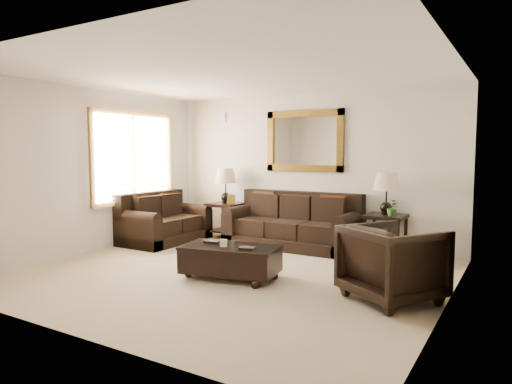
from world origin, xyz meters
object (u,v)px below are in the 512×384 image
Objects in this scene: sofa at (293,227)px; armchair at (393,259)px; coffee_table at (231,258)px; loveseat at (163,224)px; end_table_right at (386,201)px; end_table_left at (226,192)px.

armchair is (2.25, -2.07, 0.12)m from sofa.
sofa is 1.69× the size of coffee_table.
sofa reaches higher than armchair.
armchair reaches higher than loveseat.
end_table_right is 1.43× the size of armchair.
end_table_right reaches higher than sofa.
end_table_right is at bearing 0.06° from end_table_left.
coffee_table is at bearing -120.73° from end_table_right.
loveseat reaches higher than coffee_table.
armchair is at bearing -30.15° from end_table_left.
armchair reaches higher than coffee_table.
end_table_right reaches higher than loveseat.
sofa is 1.60m from end_table_left.
coffee_table is at bearing -54.10° from end_table_left.
end_table_right is at bearing 4.03° from sofa.
end_table_left is 1.44× the size of armchair.
sofa is 2.47× the size of armchair.
coffee_table is (-1.39, -2.34, -0.60)m from end_table_right.
end_table_right is at bearing 48.11° from coffee_table.
sofa is at bearing -9.91° from armchair.
coffee_table is (0.19, -2.23, -0.08)m from sofa.
armchair is at bearing -6.73° from coffee_table.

